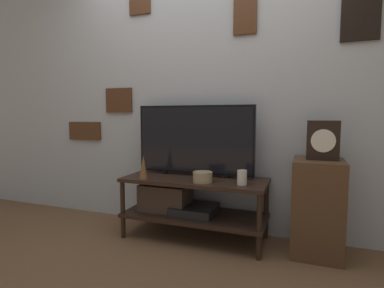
{
  "coord_description": "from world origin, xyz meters",
  "views": [
    {
      "loc": [
        0.85,
        -2.05,
        1.04
      ],
      "look_at": [
        -0.02,
        0.28,
        0.81
      ],
      "focal_mm": 28.0,
      "sensor_mm": 36.0,
      "label": 1
    }
  ],
  "objects_px": {
    "mantel_clock": "(323,140)",
    "candle_jar": "(242,178)",
    "television": "(194,140)",
    "vase_slim_bronze": "(143,167)",
    "vase_wide_bowl": "(203,177)"
  },
  "relations": [
    {
      "from": "mantel_clock",
      "to": "candle_jar",
      "type": "bearing_deg",
      "value": -165.32
    },
    {
      "from": "television",
      "to": "candle_jar",
      "type": "distance_m",
      "value": 0.57
    },
    {
      "from": "candle_jar",
      "to": "vase_slim_bronze",
      "type": "bearing_deg",
      "value": -174.78
    },
    {
      "from": "candle_jar",
      "to": "mantel_clock",
      "type": "bearing_deg",
      "value": 14.68
    },
    {
      "from": "television",
      "to": "mantel_clock",
      "type": "distance_m",
      "value": 1.03
    },
    {
      "from": "television",
      "to": "vase_slim_bronze",
      "type": "height_order",
      "value": "television"
    },
    {
      "from": "television",
      "to": "vase_slim_bronze",
      "type": "xyz_separation_m",
      "value": [
        -0.35,
        -0.28,
        -0.22
      ]
    },
    {
      "from": "candle_jar",
      "to": "television",
      "type": "bearing_deg",
      "value": 155.95
    },
    {
      "from": "vase_wide_bowl",
      "to": "mantel_clock",
      "type": "height_order",
      "value": "mantel_clock"
    },
    {
      "from": "television",
      "to": "vase_wide_bowl",
      "type": "relative_size",
      "value": 6.79
    },
    {
      "from": "vase_slim_bronze",
      "to": "candle_jar",
      "type": "bearing_deg",
      "value": 5.22
    },
    {
      "from": "vase_slim_bronze",
      "to": "candle_jar",
      "type": "distance_m",
      "value": 0.82
    },
    {
      "from": "candle_jar",
      "to": "mantel_clock",
      "type": "height_order",
      "value": "mantel_clock"
    },
    {
      "from": "television",
      "to": "candle_jar",
      "type": "xyz_separation_m",
      "value": [
        0.46,
        -0.21,
        -0.26
      ]
    },
    {
      "from": "vase_slim_bronze",
      "to": "vase_wide_bowl",
      "type": "distance_m",
      "value": 0.51
    }
  ]
}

